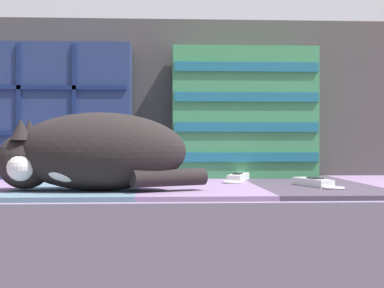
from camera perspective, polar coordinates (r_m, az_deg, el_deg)
The scene contains 7 objects.
couch at distance 1.57m, azimuth 5.58°, elevation -11.70°, with size 1.79×0.84×0.43m.
sofa_backrest at distance 1.89m, azimuth 3.97°, elevation 4.34°, with size 1.75×0.14×0.48m.
throw_pillow_quilted at distance 1.75m, azimuth -13.52°, elevation 3.09°, with size 0.46×0.14×0.39m.
throw_pillow_striped at distance 1.74m, azimuth 5.02°, elevation 3.01°, with size 0.42×0.14×0.38m.
sleeping_cat at distance 1.29m, azimuth -10.10°, elevation -0.91°, with size 0.46×0.19×0.17m.
game_remote_near at distance 1.59m, azimuth 4.48°, elevation -3.26°, with size 0.10×0.20×0.02m.
game_remote_far at distance 1.42m, azimuth 11.79°, elevation -3.69°, with size 0.09×0.19×0.02m.
Camera 1 is at (-0.23, -1.39, 0.54)m, focal length 55.00 mm.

